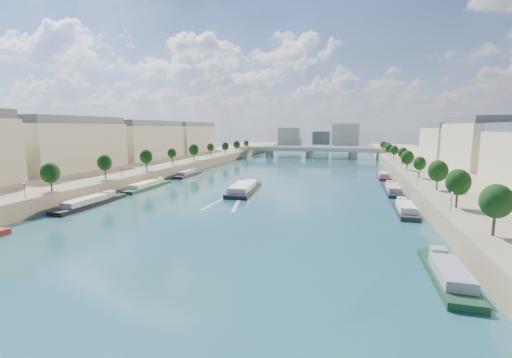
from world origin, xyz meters
The scene contains 17 objects.
ground centered at (0.00, 100.00, 0.00)m, with size 700.00×700.00×0.00m, color #0E323D.
quay_left centered at (-72.00, 100.00, 2.50)m, with size 44.00×520.00×5.00m, color #9E8460.
quay_right centered at (72.00, 100.00, 2.50)m, with size 44.00×520.00×5.00m, color #9E8460.
pave_left centered at (-57.00, 100.00, 5.05)m, with size 14.00×520.00×0.10m, color gray.
pave_right centered at (57.00, 100.00, 5.05)m, with size 14.00×520.00×0.10m, color gray.
trees_left centered at (-55.00, 102.00, 10.48)m, with size 4.80×268.80×8.26m.
trees_right centered at (55.00, 110.00, 10.48)m, with size 4.80×268.80×8.26m.
lamps_left centered at (-52.50, 90.00, 7.78)m, with size 0.36×200.36×4.28m.
lamps_right centered at (52.50, 105.00, 7.78)m, with size 0.36×200.36×4.28m.
buildings_left centered at (-85.00, 112.00, 16.45)m, with size 16.00×226.00×23.20m.
buildings_right centered at (85.00, 112.00, 16.45)m, with size 16.00×226.00×23.20m.
skyline centered at (3.19, 319.52, 14.66)m, with size 79.00×42.00×22.00m.
bridge centered at (0.00, 227.15, 5.08)m, with size 112.00×12.00×8.15m.
tour_barge centered at (-7.09, 78.50, 1.08)m, with size 10.51×28.98×3.85m.
wake centered at (-7.09, 61.92, 0.02)m, with size 10.74×26.03×0.04m.
moored_barges_left centered at (-45.50, 42.95, 0.84)m, with size 5.00×151.94×3.60m.
moored_barges_right centered at (45.50, 74.88, 0.84)m, with size 5.00×131.06×3.60m.
Camera 1 is at (29.98, -39.30, 23.74)m, focal length 24.00 mm.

